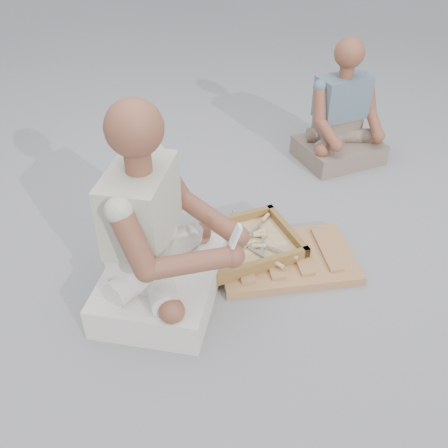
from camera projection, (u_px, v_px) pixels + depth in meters
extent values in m
plane|color=gray|center=(244.00, 280.00, 2.44)|extent=(60.00, 60.00, 0.00)
cube|color=olive|center=(286.00, 259.00, 2.54)|extent=(0.70, 0.48, 0.05)
cube|color=brown|center=(244.00, 247.00, 2.57)|extent=(0.60, 0.52, 0.02)
cube|color=brown|center=(229.00, 221.00, 2.69)|extent=(0.52, 0.14, 0.05)
cube|color=brown|center=(261.00, 265.00, 2.40)|extent=(0.52, 0.14, 0.05)
cube|color=brown|center=(287.00, 230.00, 2.62)|extent=(0.12, 0.42, 0.05)
cube|color=brown|center=(199.00, 254.00, 2.47)|extent=(0.12, 0.42, 0.05)
cube|color=tan|center=(244.00, 245.00, 2.56)|extent=(0.53, 0.45, 0.01)
cube|color=silver|center=(241.00, 239.00, 2.57)|extent=(0.15, 0.06, 0.00)
cylinder|color=tan|center=(258.00, 232.00, 2.61)|extent=(0.07, 0.04, 0.02)
cube|color=silver|center=(232.00, 251.00, 2.50)|extent=(0.15, 0.07, 0.00)
cylinder|color=tan|center=(250.00, 244.00, 2.55)|extent=(0.07, 0.05, 0.02)
cube|color=silver|center=(262.00, 246.00, 2.52)|extent=(0.06, 0.15, 0.00)
cylinder|color=tan|center=(264.00, 233.00, 2.61)|extent=(0.04, 0.07, 0.02)
cube|color=silver|center=(271.00, 248.00, 2.50)|extent=(0.12, 0.11, 0.00)
cylinder|color=tan|center=(291.00, 255.00, 2.46)|extent=(0.07, 0.06, 0.02)
cube|color=silver|center=(231.00, 231.00, 2.62)|extent=(0.06, 0.15, 0.00)
cylinder|color=tan|center=(242.00, 242.00, 2.54)|extent=(0.04, 0.07, 0.02)
cube|color=silver|center=(239.00, 236.00, 2.59)|extent=(0.15, 0.03, 0.00)
cylinder|color=tan|center=(260.00, 235.00, 2.59)|extent=(0.07, 0.03, 0.02)
cube|color=silver|center=(255.00, 228.00, 2.64)|extent=(0.11, 0.12, 0.00)
cylinder|color=tan|center=(265.00, 218.00, 2.71)|extent=(0.06, 0.07, 0.02)
cube|color=silver|center=(260.00, 254.00, 2.47)|extent=(0.10, 0.13, 0.00)
cylinder|color=tan|center=(277.00, 264.00, 2.41)|extent=(0.06, 0.07, 0.02)
cube|color=silver|center=(225.00, 233.00, 2.62)|extent=(0.10, 0.13, 0.00)
cylinder|color=tan|center=(233.00, 222.00, 2.70)|extent=(0.06, 0.07, 0.02)
cube|color=silver|center=(237.00, 245.00, 2.53)|extent=(0.15, 0.05, 0.00)
cylinder|color=tan|center=(259.00, 246.00, 2.52)|extent=(0.07, 0.04, 0.02)
cube|color=tan|center=(232.00, 212.00, 2.90)|extent=(0.02, 0.02, 0.00)
cube|color=tan|center=(220.00, 281.00, 2.44)|extent=(0.02, 0.02, 0.00)
cube|color=tan|center=(321.00, 277.00, 2.46)|extent=(0.02, 0.02, 0.00)
cube|color=tan|center=(178.00, 225.00, 2.80)|extent=(0.02, 0.02, 0.00)
cube|color=tan|center=(253.00, 230.00, 2.76)|extent=(0.02, 0.02, 0.00)
cube|color=tan|center=(213.00, 214.00, 2.89)|extent=(0.02, 0.02, 0.00)
cube|color=tan|center=(234.00, 212.00, 2.90)|extent=(0.02, 0.02, 0.00)
cube|color=tan|center=(234.00, 289.00, 2.39)|extent=(0.02, 0.02, 0.00)
cube|color=tan|center=(221.00, 247.00, 2.65)|extent=(0.02, 0.02, 0.00)
cube|color=tan|center=(195.00, 215.00, 2.88)|extent=(0.02, 0.02, 0.00)
cube|color=tan|center=(306.00, 257.00, 2.58)|extent=(0.02, 0.02, 0.00)
cube|color=tan|center=(215.00, 224.00, 2.81)|extent=(0.02, 0.02, 0.00)
cube|color=tan|center=(278.00, 257.00, 2.58)|extent=(0.02, 0.02, 0.00)
cube|color=tan|center=(248.00, 238.00, 2.70)|extent=(0.02, 0.02, 0.00)
cube|color=tan|center=(196.00, 236.00, 2.72)|extent=(0.02, 0.02, 0.00)
cube|color=silver|center=(161.00, 283.00, 2.31)|extent=(0.69, 0.76, 0.16)
cube|color=silver|center=(144.00, 252.00, 2.21)|extent=(0.33, 0.40, 0.19)
cube|color=beige|center=(141.00, 204.00, 2.05)|extent=(0.36, 0.45, 0.32)
sphere|color=brown|center=(134.00, 128.00, 1.84)|extent=(0.23, 0.23, 0.23)
sphere|color=brown|center=(238.00, 237.00, 2.14)|extent=(0.10, 0.10, 0.10)
sphere|color=brown|center=(233.00, 256.00, 2.04)|extent=(0.10, 0.10, 0.10)
cube|color=gray|center=(338.00, 150.00, 3.37)|extent=(0.59, 0.51, 0.13)
cube|color=gray|center=(337.00, 127.00, 3.32)|extent=(0.32, 0.24, 0.16)
cube|color=slate|center=(342.00, 97.00, 3.19)|extent=(0.35, 0.26, 0.27)
sphere|color=brown|center=(350.00, 53.00, 3.01)|extent=(0.19, 0.19, 0.19)
sphere|color=brown|center=(378.00, 136.00, 3.20)|extent=(0.08, 0.08, 0.08)
sphere|color=brown|center=(337.00, 145.00, 3.10)|extent=(0.08, 0.08, 0.08)
cube|color=white|center=(236.00, 236.00, 1.98)|extent=(0.05, 0.04, 0.10)
cube|color=black|center=(236.00, 234.00, 1.97)|extent=(0.02, 0.03, 0.03)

